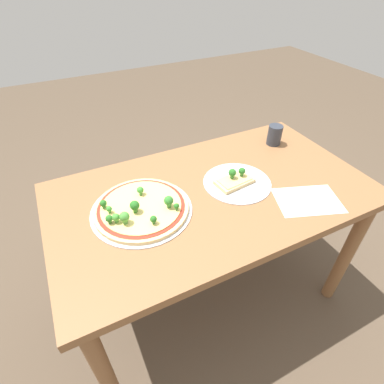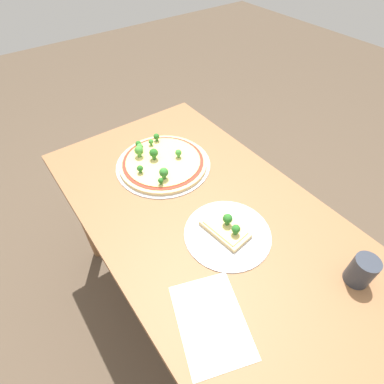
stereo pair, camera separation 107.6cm
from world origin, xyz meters
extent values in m
plane|color=brown|center=(0.00, 0.00, 0.00)|extent=(8.00, 8.00, 0.00)
cube|color=brown|center=(0.00, 0.00, 0.71)|extent=(1.30, 0.74, 0.04)
cylinder|color=brown|center=(-0.59, -0.31, 0.34)|extent=(0.06, 0.06, 0.69)
cylinder|color=brown|center=(0.59, -0.31, 0.34)|extent=(0.06, 0.06, 0.69)
cylinder|color=brown|center=(-0.59, 0.31, 0.34)|extent=(0.06, 0.06, 0.69)
cylinder|color=brown|center=(0.59, 0.31, 0.34)|extent=(0.06, 0.06, 0.69)
cylinder|color=#B7B7BC|center=(0.30, -0.02, 0.73)|extent=(0.38, 0.38, 0.00)
cylinder|color=#E5C17F|center=(0.30, -0.02, 0.74)|extent=(0.35, 0.35, 0.01)
cylinder|color=#A82D1E|center=(0.30, -0.02, 0.74)|extent=(0.33, 0.33, 0.00)
cylinder|color=#EACC75|center=(0.30, -0.02, 0.75)|extent=(0.30, 0.30, 0.00)
sphere|color=#3D8933|center=(0.41, -0.03, 0.77)|extent=(0.02, 0.02, 0.02)
cylinder|color=#488E3A|center=(0.41, -0.03, 0.75)|extent=(0.01, 0.01, 0.01)
sphere|color=#337A2D|center=(0.21, 0.04, 0.78)|extent=(0.04, 0.04, 0.04)
cylinder|color=#3F8136|center=(0.21, 0.04, 0.76)|extent=(0.02, 0.02, 0.02)
sphere|color=#286B23|center=(0.43, -0.06, 0.77)|extent=(0.03, 0.03, 0.03)
cylinder|color=#37742D|center=(0.43, -0.06, 0.75)|extent=(0.01, 0.01, 0.01)
sphere|color=#286B23|center=(0.29, 0.09, 0.77)|extent=(0.02, 0.02, 0.02)
cylinder|color=#37742D|center=(0.29, 0.09, 0.75)|extent=(0.01, 0.01, 0.01)
sphere|color=#479338|center=(0.40, 0.03, 0.77)|extent=(0.03, 0.03, 0.03)
cylinder|color=#51973E|center=(0.40, 0.03, 0.75)|extent=(0.01, 0.01, 0.01)
sphere|color=#479338|center=(0.38, 0.05, 0.78)|extent=(0.04, 0.04, 0.04)
cylinder|color=#51973E|center=(0.38, 0.05, 0.76)|extent=(0.02, 0.02, 0.02)
sphere|color=#286B23|center=(0.19, 0.06, 0.77)|extent=(0.02, 0.02, 0.02)
cylinder|color=#37742D|center=(0.19, 0.06, 0.75)|extent=(0.01, 0.01, 0.01)
sphere|color=#286B23|center=(0.43, 0.02, 0.77)|extent=(0.03, 0.03, 0.03)
cylinder|color=#37742D|center=(0.43, 0.02, 0.75)|extent=(0.01, 0.01, 0.01)
sphere|color=#286B23|center=(0.33, 0.01, 0.78)|extent=(0.04, 0.04, 0.04)
cylinder|color=#37742D|center=(0.33, 0.01, 0.76)|extent=(0.02, 0.02, 0.02)
sphere|color=#3D8933|center=(0.28, -0.08, 0.77)|extent=(0.03, 0.03, 0.03)
cylinder|color=#488E3A|center=(0.28, -0.08, 0.75)|extent=(0.01, 0.01, 0.01)
cylinder|color=#B7B7BC|center=(-0.12, 0.00, 0.73)|extent=(0.29, 0.29, 0.00)
cube|color=#E5C17F|center=(-0.10, 0.00, 0.74)|extent=(0.17, 0.11, 0.02)
cube|color=#EACC75|center=(-0.10, 0.00, 0.75)|extent=(0.14, 0.09, 0.00)
sphere|color=#286B23|center=(-0.09, -0.01, 0.78)|extent=(0.03, 0.03, 0.03)
cylinder|color=#37742D|center=(-0.09, -0.01, 0.76)|extent=(0.01, 0.01, 0.01)
sphere|color=#286B23|center=(-0.14, -0.01, 0.77)|extent=(0.03, 0.03, 0.03)
cylinder|color=#37742D|center=(-0.14, -0.01, 0.75)|extent=(0.01, 0.01, 0.01)
cylinder|color=#2D333D|center=(-0.46, -0.19, 0.77)|extent=(0.07, 0.07, 0.10)
cube|color=silver|center=(-0.30, 0.22, 0.73)|extent=(0.29, 0.25, 0.00)
camera|label=1|loc=(0.50, 0.81, 1.49)|focal=28.00mm
camera|label=2|loc=(-0.51, 0.43, 1.53)|focal=28.00mm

